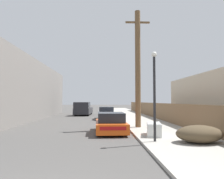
% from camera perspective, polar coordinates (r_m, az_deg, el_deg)
% --- Properties ---
extents(sidewalk_curb, '(4.20, 63.00, 0.12)m').
position_cam_1_polar(sidewalk_curb, '(27.28, 5.83, -7.08)').
color(sidewalk_curb, '#ADA89E').
rests_on(sidewalk_curb, ground).
extents(discarded_fridge, '(1.04, 1.82, 0.71)m').
position_cam_1_polar(discarded_fridge, '(12.41, 10.88, -10.11)').
color(discarded_fridge, silver).
rests_on(discarded_fridge, sidewalk_curb).
extents(parked_sports_car_red, '(1.97, 4.33, 1.28)m').
position_cam_1_polar(parked_sports_car_red, '(13.95, -0.36, -8.89)').
color(parked_sports_car_red, '#E05114').
rests_on(parked_sports_car_red, ground).
extents(car_parked_mid, '(1.84, 4.34, 1.36)m').
position_cam_1_polar(car_parked_mid, '(24.21, -1.55, -6.25)').
color(car_parked_mid, silver).
rests_on(car_parked_mid, ground).
extents(pickup_truck, '(2.35, 5.73, 1.83)m').
position_cam_1_polar(pickup_truck, '(30.92, -7.57, -4.99)').
color(pickup_truck, '#232328').
rests_on(pickup_truck, ground).
extents(utility_pole, '(1.80, 0.40, 8.57)m').
position_cam_1_polar(utility_pole, '(16.20, 6.76, 5.76)').
color(utility_pole, brown).
rests_on(utility_pole, sidewalk_curb).
extents(street_lamp, '(0.26, 0.26, 4.24)m').
position_cam_1_polar(street_lamp, '(10.51, 11.02, 0.31)').
color(street_lamp, '#232326').
rests_on(street_lamp, sidewalk_curb).
extents(brush_pile, '(2.11, 1.58, 0.79)m').
position_cam_1_polar(brush_pile, '(10.84, 21.84, -10.72)').
color(brush_pile, brown).
rests_on(brush_pile, sidewalk_curb).
extents(wooden_fence, '(0.08, 42.49, 1.67)m').
position_cam_1_polar(wooden_fence, '(23.76, 11.87, -5.48)').
color(wooden_fence, brown).
rests_on(wooden_fence, sidewalk_curb).
extents(building_left_block, '(7.00, 22.74, 6.23)m').
position_cam_1_polar(building_left_block, '(27.37, -24.37, -0.41)').
color(building_left_block, gray).
rests_on(building_left_block, ground).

